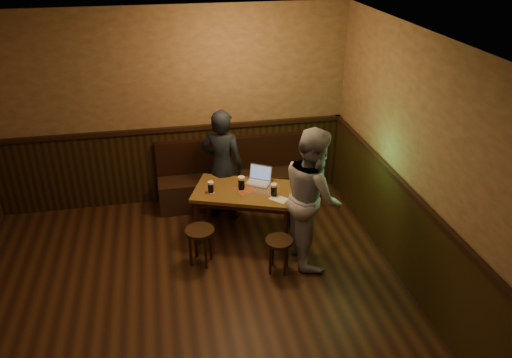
{
  "coord_description": "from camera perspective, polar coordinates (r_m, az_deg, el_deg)",
  "views": [
    {
      "loc": [
        -0.11,
        -3.68,
        3.75
      ],
      "look_at": [
        0.96,
        1.71,
        0.88
      ],
      "focal_mm": 35.0,
      "sensor_mm": 36.0,
      "label": 1
    }
  ],
  "objects": [
    {
      "name": "stool_right",
      "position": [
        5.9,
        2.65,
        -7.65
      ],
      "size": [
        0.42,
        0.42,
        0.44
      ],
      "rotation": [
        0.0,
        0.0,
        0.4
      ],
      "color": "black",
      "rests_on": "ground"
    },
    {
      "name": "pint_left",
      "position": [
        6.29,
        -5.19,
        -0.92
      ],
      "size": [
        0.1,
        0.1,
        0.15
      ],
      "color": "red",
      "rests_on": "pub_table"
    },
    {
      "name": "pint_right",
      "position": [
        6.19,
        2.05,
        -1.24
      ],
      "size": [
        0.11,
        0.11,
        0.16
      ],
      "color": "red",
      "rests_on": "pub_table"
    },
    {
      "name": "room",
      "position": [
        4.66,
        -8.1,
        -5.92
      ],
      "size": [
        5.04,
        6.04,
        2.84
      ],
      "color": "black",
      "rests_on": "ground"
    },
    {
      "name": "person_grey",
      "position": [
        5.9,
        6.47,
        -1.98
      ],
      "size": [
        0.67,
        0.85,
        1.71
      ],
      "primitive_type": "imported",
      "rotation": [
        0.0,
        0.0,
        1.55
      ],
      "color": "#939398",
      "rests_on": "ground"
    },
    {
      "name": "menu",
      "position": [
        6.16,
        2.63,
        -2.28
      ],
      "size": [
        0.26,
        0.26,
        0.0
      ],
      "primitive_type": "cube",
      "rotation": [
        0.0,
        0.0,
        -0.81
      ],
      "color": "silver",
      "rests_on": "pub_table"
    },
    {
      "name": "person_suit",
      "position": [
        6.75,
        -3.87,
        1.54
      ],
      "size": [
        0.69,
        0.59,
        1.59
      ],
      "primitive_type": "imported",
      "rotation": [
        0.0,
        0.0,
        2.7
      ],
      "color": "black",
      "rests_on": "ground"
    },
    {
      "name": "pub_table",
      "position": [
        6.41,
        -1.26,
        -1.95
      ],
      "size": [
        1.46,
        1.13,
        0.69
      ],
      "rotation": [
        0.0,
        0.0,
        -0.36
      ],
      "color": "brown",
      "rests_on": "ground"
    },
    {
      "name": "pint_mid",
      "position": [
        6.33,
        -1.68,
        -0.47
      ],
      "size": [
        0.12,
        0.12,
        0.18
      ],
      "color": "red",
      "rests_on": "pub_table"
    },
    {
      "name": "laptop",
      "position": [
        6.52,
        0.36,
        0.09
      ],
      "size": [
        0.39,
        0.37,
        0.22
      ],
      "rotation": [
        0.0,
        0.0,
        -0.55
      ],
      "color": "silver",
      "rests_on": "pub_table"
    },
    {
      "name": "stool_left",
      "position": [
        6.04,
        -6.43,
        -6.52
      ],
      "size": [
        0.46,
        0.46,
        0.48
      ],
      "rotation": [
        0.0,
        0.0,
        0.35
      ],
      "color": "black",
      "rests_on": "ground"
    },
    {
      "name": "bench",
      "position": [
        7.35,
        -2.51,
        -0.36
      ],
      "size": [
        2.2,
        0.5,
        0.95
      ],
      "color": "black",
      "rests_on": "ground"
    }
  ]
}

